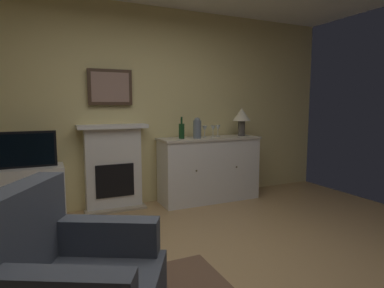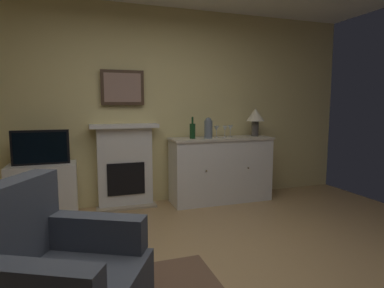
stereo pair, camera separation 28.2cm
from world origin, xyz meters
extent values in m
cube|color=#EAD68C|center=(0.00, 2.25, 1.32)|extent=(6.20, 0.06, 2.64)
cube|color=white|center=(-0.29, 2.13, 0.53)|extent=(0.70, 0.18, 1.05)
cube|color=tan|center=(-0.29, 2.03, 0.01)|extent=(0.77, 0.20, 0.03)
cube|color=black|center=(-0.29, 2.04, 0.39)|extent=(0.48, 0.02, 0.42)
cube|color=white|center=(-0.29, 2.10, 1.07)|extent=(0.87, 0.27, 0.05)
cube|color=#473323|center=(-0.29, 2.17, 1.57)|extent=(0.55, 0.03, 0.45)
cube|color=#9E7A6B|center=(-0.29, 2.15, 1.57)|extent=(0.47, 0.01, 0.37)
cube|color=white|center=(1.01, 1.95, 0.43)|extent=(1.40, 0.45, 0.87)
cube|color=beige|center=(1.01, 1.95, 0.88)|extent=(1.43, 0.48, 0.03)
sphere|color=brown|center=(0.70, 1.71, 0.49)|extent=(0.02, 0.02, 0.02)
sphere|color=brown|center=(1.32, 1.71, 0.49)|extent=(0.02, 0.02, 0.02)
cylinder|color=#4C4742|center=(1.54, 1.95, 1.01)|extent=(0.10, 0.10, 0.22)
cone|color=#EFE5C6|center=(1.54, 1.95, 1.21)|extent=(0.26, 0.26, 0.18)
cylinder|color=#193F1E|center=(0.59, 1.94, 1.00)|extent=(0.08, 0.08, 0.20)
cylinder|color=#193F1E|center=(0.59, 1.94, 1.14)|extent=(0.03, 0.03, 0.09)
cylinder|color=silver|center=(0.94, 1.94, 0.90)|extent=(0.06, 0.06, 0.00)
cylinder|color=silver|center=(0.94, 1.94, 0.95)|extent=(0.01, 0.01, 0.09)
cone|color=silver|center=(0.94, 1.94, 1.03)|extent=(0.07, 0.07, 0.07)
cylinder|color=silver|center=(1.05, 1.91, 0.90)|extent=(0.06, 0.06, 0.00)
cylinder|color=silver|center=(1.05, 1.91, 0.95)|extent=(0.01, 0.01, 0.09)
cone|color=silver|center=(1.05, 1.91, 1.03)|extent=(0.07, 0.07, 0.07)
cylinder|color=silver|center=(1.16, 1.97, 0.90)|extent=(0.06, 0.06, 0.00)
cylinder|color=silver|center=(1.16, 1.97, 0.95)|extent=(0.01, 0.01, 0.09)
cone|color=silver|center=(1.16, 1.97, 1.03)|extent=(0.07, 0.07, 0.07)
cylinder|color=slate|center=(0.80, 1.90, 1.02)|extent=(0.11, 0.11, 0.24)
sphere|color=slate|center=(0.80, 1.90, 1.14)|extent=(0.08, 0.08, 0.08)
cube|color=white|center=(-1.26, 1.96, 0.33)|extent=(0.75, 0.42, 0.66)
cube|color=black|center=(-1.26, 1.94, 0.86)|extent=(0.62, 0.06, 0.40)
cube|color=black|center=(-1.26, 1.91, 0.86)|extent=(0.57, 0.01, 0.35)
cube|color=#474C56|center=(-1.21, -0.14, 0.67)|extent=(0.49, 0.75, 0.50)
cube|color=#474C56|center=(-0.77, 0.00, 0.53)|extent=(0.70, 0.46, 0.22)
camera|label=1|loc=(-1.05, -1.98, 1.34)|focal=29.90mm
camera|label=2|loc=(-0.79, -2.08, 1.34)|focal=29.90mm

